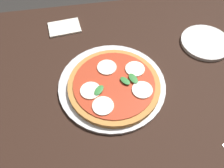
# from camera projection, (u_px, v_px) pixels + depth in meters

# --- Properties ---
(ground_plane) EXTENTS (6.00, 6.00, 0.00)m
(ground_plane) POSITION_uv_depth(u_px,v_px,m) (122.00, 149.00, 1.44)
(ground_plane) COLOR #2D2B28
(dining_table) EXTENTS (1.37, 0.89, 0.75)m
(dining_table) POSITION_uv_depth(u_px,v_px,m) (128.00, 92.00, 0.92)
(dining_table) COLOR black
(dining_table) RESTS_ON ground_plane
(serving_tray) EXTENTS (0.37, 0.37, 0.01)m
(serving_tray) POSITION_uv_depth(u_px,v_px,m) (112.00, 85.00, 0.80)
(serving_tray) COLOR silver
(serving_tray) RESTS_ON dining_table
(pizza) EXTENTS (0.31, 0.31, 0.03)m
(pizza) POSITION_uv_depth(u_px,v_px,m) (114.00, 85.00, 0.78)
(pizza) COLOR #C6843F
(pizza) RESTS_ON serving_tray
(plate_white) EXTENTS (0.19, 0.19, 0.01)m
(plate_white) POSITION_uv_depth(u_px,v_px,m) (206.00, 42.00, 0.92)
(plate_white) COLOR white
(plate_white) RESTS_ON dining_table
(napkin) EXTENTS (0.14, 0.10, 0.01)m
(napkin) POSITION_uv_depth(u_px,v_px,m) (64.00, 27.00, 0.98)
(napkin) COLOR white
(napkin) RESTS_ON dining_table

